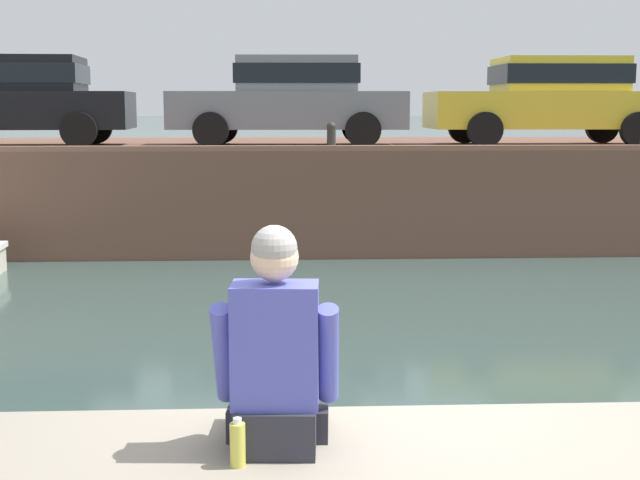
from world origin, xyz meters
name	(u,v)px	position (x,y,z in m)	size (l,w,h in m)	color
ground_plane	(346,339)	(0.00, 4.89, 0.00)	(400.00, 400.00, 0.00)	#384C47
far_quay_wall	(315,188)	(0.00, 12.77, 0.86)	(60.00, 6.00, 1.72)	brown
far_wall_coping	(323,148)	(0.00, 9.89, 1.76)	(60.00, 0.24, 0.08)	brown
car_leftmost_black	(17,97)	(-5.22, 11.69, 2.56)	(4.09, 2.14, 1.54)	black
car_left_inner_grey	(292,97)	(-0.45, 11.69, 2.56)	(4.16, 2.08, 1.54)	slate
car_centre_yellow	(552,97)	(4.17, 11.69, 2.56)	(4.25, 1.97, 1.54)	yellow
mooring_bollard_mid	(331,135)	(0.14, 10.02, 1.96)	(0.15, 0.15, 0.45)	#2D2B28
person_seated_left	(276,363)	(-0.72, -0.49, 1.35)	(0.55, 0.54, 0.97)	#282833
bottle_drink	(238,444)	(-0.87, -0.70, 1.07)	(0.06, 0.06, 0.20)	#CCC64C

